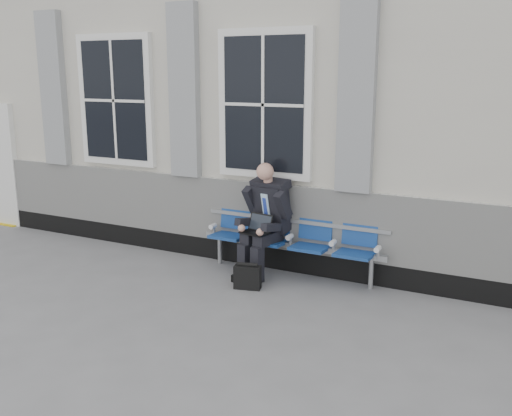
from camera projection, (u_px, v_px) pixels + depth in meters
The scene contains 5 objects.
ground at pixel (186, 298), 6.92m from camera, with size 70.00×70.00×0.00m, color slate.
station_building at pixel (298, 100), 9.43m from camera, with size 14.40×4.40×4.49m.
bench at pixel (292, 235), 7.58m from camera, with size 2.60×0.47×0.91m.
businessman at pixel (265, 216), 7.54m from camera, with size 0.67×0.90×1.52m.
briefcase at pixel (247, 277), 7.17m from camera, with size 0.36×0.22×0.34m.
Camera 1 is at (3.68, -5.40, 2.67)m, focal length 40.00 mm.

